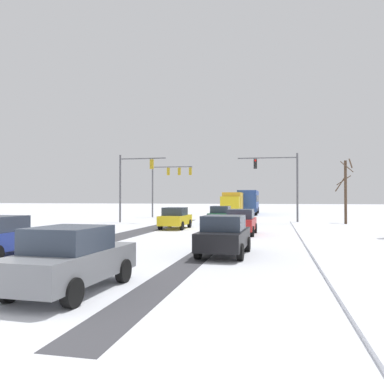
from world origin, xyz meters
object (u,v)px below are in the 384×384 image
object	(u,v)px
traffic_signal_near_right	(281,176)
car_yellow_cab_second	(175,218)
car_black_fourth	(224,235)
car_blue_fifth	(0,236)
car_dark_green_lead	(221,215)
car_red_third	(241,222)
traffic_signal_far_left	(168,178)
car_grey_sixth	(71,259)
traffic_signal_near_left	(132,177)
bare_tree_sidewalk_far	(346,190)
bus_oncoming	(249,200)
box_truck_delivery	(232,204)

from	to	relation	value
traffic_signal_near_right	car_yellow_cab_second	distance (m)	12.10
car_black_fourth	car_blue_fifth	world-z (taller)	same
traffic_signal_near_right	car_dark_green_lead	xyz separation A→B (m)	(-5.27, -2.59, -3.58)
traffic_signal_near_right	car_red_third	size ratio (longest dim) A/B	1.57
traffic_signal_far_left	car_dark_green_lead	distance (m)	13.92
car_dark_green_lead	car_blue_fifth	xyz separation A→B (m)	(-5.83, -20.90, 0.00)
car_grey_sixth	car_dark_green_lead	bearing A→B (deg)	89.59
traffic_signal_far_left	traffic_signal_near_right	xyz separation A→B (m)	(13.17, -8.17, -0.36)
traffic_signal_near_left	traffic_signal_far_left	bearing A→B (deg)	85.70
car_dark_green_lead	car_blue_fifth	distance (m)	21.70
car_yellow_cab_second	car_red_third	size ratio (longest dim) A/B	0.99
car_dark_green_lead	car_blue_fifth	world-z (taller)	same
car_yellow_cab_second	car_black_fourth	size ratio (longest dim) A/B	0.99
traffic_signal_near_right	car_black_fourth	xyz separation A→B (m)	(-2.53, -21.09, -3.58)
car_black_fourth	bare_tree_sidewalk_far	xyz separation A→B (m)	(8.23, 21.24, 2.27)
car_blue_fifth	bus_oncoming	bearing A→B (deg)	80.92
car_grey_sixth	traffic_signal_far_left	bearing A→B (deg)	102.05
traffic_signal_far_left	bus_oncoming	xyz separation A→B (m)	(8.92, 11.17, -2.76)
car_yellow_cab_second	car_black_fourth	xyz separation A→B (m)	(5.39, -12.68, 0.00)
car_dark_green_lead	bare_tree_sidewalk_far	distance (m)	11.52
car_dark_green_lead	car_grey_sixth	bearing A→B (deg)	-90.41
car_blue_fifth	bus_oncoming	xyz separation A→B (m)	(6.84, 42.84, 1.18)
traffic_signal_near_left	box_truck_delivery	world-z (taller)	traffic_signal_near_left
car_yellow_cab_second	car_grey_sixth	distance (m)	19.73
traffic_signal_far_left	car_blue_fifth	xyz separation A→B (m)	(2.07, -31.67, -3.94)
traffic_signal_near_right	bare_tree_sidewalk_far	xyz separation A→B (m)	(5.69, 0.14, -1.31)
car_black_fourth	car_blue_fifth	bearing A→B (deg)	-164.32
traffic_signal_far_left	traffic_signal_near_right	world-z (taller)	same
bare_tree_sidewalk_far	car_blue_fifth	bearing A→B (deg)	-125.39
car_dark_green_lead	bus_oncoming	xyz separation A→B (m)	(1.02, 21.93, 1.18)
traffic_signal_near_left	traffic_signal_far_left	xyz separation A→B (m)	(0.76, 10.09, 0.42)
traffic_signal_far_left	bare_tree_sidewalk_far	size ratio (longest dim) A/B	1.11
car_dark_green_lead	car_yellow_cab_second	world-z (taller)	same
traffic_signal_near_left	car_grey_sixth	bearing A→B (deg)	-71.99
car_grey_sixth	bare_tree_sidewalk_far	distance (m)	30.35
car_black_fourth	box_truck_delivery	distance (m)	31.40
traffic_signal_near_right	box_truck_delivery	bearing A→B (deg)	118.98
traffic_signal_far_left	box_truck_delivery	bearing A→B (deg)	14.66
traffic_signal_near_left	car_grey_sixth	xyz separation A→B (m)	(8.48, -26.07, -3.52)
traffic_signal_near_left	car_black_fourth	xyz separation A→B (m)	(11.39, -19.18, -3.52)
car_yellow_cab_second	bus_oncoming	distance (m)	28.02
car_grey_sixth	bare_tree_sidewalk_far	size ratio (longest dim) A/B	0.71
car_red_third	traffic_signal_far_left	bearing A→B (deg)	117.50
car_yellow_cab_second	traffic_signal_far_left	bearing A→B (deg)	107.53
car_dark_green_lead	car_black_fourth	world-z (taller)	same
car_black_fourth	car_blue_fifth	size ratio (longest dim) A/B	1.01
car_grey_sixth	bare_tree_sidewalk_far	xyz separation A→B (m)	(11.14, 28.13, 2.27)
car_red_third	box_truck_delivery	distance (m)	22.39
car_blue_fifth	car_dark_green_lead	bearing A→B (deg)	74.42
traffic_signal_near_right	car_red_third	xyz separation A→B (m)	(-2.65, -12.03, -3.58)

